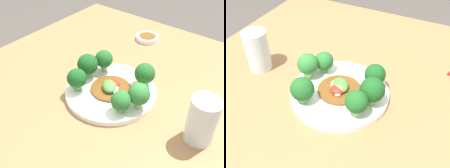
% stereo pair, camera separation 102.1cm
% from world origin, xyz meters
% --- Properties ---
extents(plate, '(0.25, 0.25, 0.02)m').
position_xyz_m(plate, '(-0.01, 0.00, 0.78)').
color(plate, white).
rests_on(plate, table).
extents(broccoli_north, '(0.06, 0.06, 0.07)m').
position_xyz_m(broccoli_north, '(-0.00, 0.10, 0.82)').
color(broccoli_north, '#89B76B').
rests_on(broccoli_north, plate).
extents(broccoli_southeast, '(0.05, 0.05, 0.06)m').
position_xyz_m(broccoli_southeast, '(0.04, -0.07, 0.82)').
color(broccoli_southeast, '#70A356').
rests_on(broccoli_southeast, plate).
extents(broccoli_south, '(0.06, 0.06, 0.07)m').
position_xyz_m(broccoli_south, '(-0.02, -0.09, 0.82)').
color(broccoli_south, '#7AAD5B').
rests_on(broccoli_south, plate).
extents(broccoli_northeast, '(0.05, 0.05, 0.06)m').
position_xyz_m(broccoli_northeast, '(0.04, 0.07, 0.82)').
color(broccoli_northeast, '#7AAD5B').
rests_on(broccoli_northeast, plate).
extents(broccoli_northwest, '(0.06, 0.06, 0.07)m').
position_xyz_m(broccoli_northwest, '(-0.08, 0.06, 0.82)').
color(broccoli_northwest, '#89B76B').
rests_on(broccoli_northwest, plate).
extents(broccoli_southwest, '(0.05, 0.05, 0.07)m').
position_xyz_m(broccoli_southwest, '(-0.07, -0.07, 0.82)').
color(broccoli_southwest, '#89B76B').
rests_on(broccoli_southwest, plate).
extents(stirfry_center, '(0.11, 0.11, 0.03)m').
position_xyz_m(stirfry_center, '(-0.01, 0.00, 0.79)').
color(stirfry_center, brown).
rests_on(stirfry_center, plate).
extents(drinking_glass, '(0.06, 0.06, 0.11)m').
position_xyz_m(drinking_glass, '(-0.01, 0.25, 0.83)').
color(drinking_glass, silver).
rests_on(drinking_glass, table).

